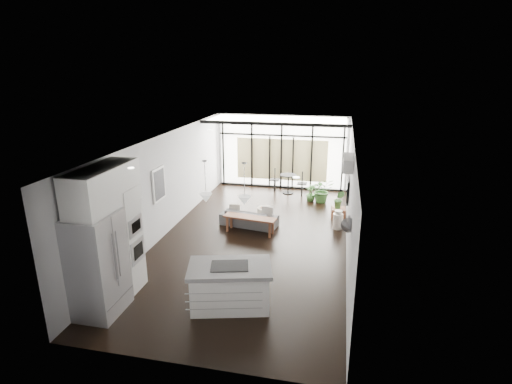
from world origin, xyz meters
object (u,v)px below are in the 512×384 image
at_px(sofa, 249,215).
at_px(console_bench, 250,225).
at_px(pouf, 265,214).
at_px(milk_can, 338,219).
at_px(fridge, 98,265).
at_px(tv, 348,188).
at_px(island, 230,286).

bearing_deg(sofa, console_bench, 115.54).
xyz_separation_m(pouf, milk_can, (2.21, -0.25, 0.09)).
xyz_separation_m(fridge, sofa, (1.79, 4.84, -0.67)).
distance_m(fridge, sofa, 5.20).
xyz_separation_m(fridge, tv, (4.58, 4.95, 0.30)).
xyz_separation_m(sofa, console_bench, (0.15, -0.53, -0.09)).
xyz_separation_m(sofa, tv, (2.80, 0.11, 0.97)).
relative_size(island, tv, 1.46).
xyz_separation_m(pouf, tv, (2.42, -0.44, 1.10)).
relative_size(milk_can, tv, 0.51).
bearing_deg(island, milk_can, 51.35).
relative_size(sofa, tv, 1.53).
bearing_deg(fridge, pouf, 68.13).
distance_m(sofa, tv, 2.96).
height_order(console_bench, pouf, console_bench).
height_order(pouf, milk_can, milk_can).
height_order(island, milk_can, island).
bearing_deg(fridge, console_bench, 65.82).
bearing_deg(milk_can, island, -114.32).
xyz_separation_m(console_bench, pouf, (0.23, 1.08, -0.05)).
xyz_separation_m(island, milk_can, (2.01, 4.44, -0.15)).
distance_m(island, console_bench, 3.64).
height_order(milk_can, tv, tv).
xyz_separation_m(fridge, pouf, (2.16, 5.39, -0.80)).
bearing_deg(console_bench, tv, 21.78).
height_order(fridge, milk_can, fridge).
height_order(island, console_bench, island).
height_order(fridge, sofa, fridge).
distance_m(island, milk_can, 4.88).
relative_size(fridge, console_bench, 1.33).
height_order(island, fridge, fridge).
relative_size(fridge, pouf, 4.08).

